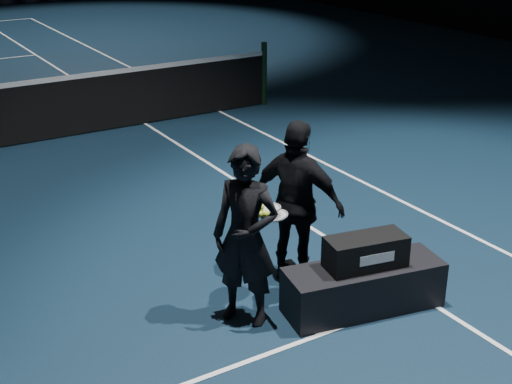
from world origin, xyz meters
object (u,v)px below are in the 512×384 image
player_bench (363,287)px  player_b (297,203)px  player_a (246,237)px  tennis_balls (262,212)px  racket_lower (274,215)px  racket_upper (268,208)px  racket_bag (366,252)px

player_bench → player_b: bearing=116.1°
player_bench → player_a: size_ratio=0.90×
player_b → tennis_balls: (-0.54, -0.24, 0.13)m
player_bench → racket_lower: bearing=144.8°
racket_lower → racket_upper: racket_upper is taller
racket_bag → player_b: 0.82m
racket_bag → player_a: (-0.98, 0.40, 0.23)m
racket_upper → tennis_balls: (-0.12, -0.09, 0.02)m
racket_lower → player_b: bearing=0.0°
racket_lower → racket_upper: (-0.06, 0.02, 0.08)m
racket_bag → player_b: player_b is taller
racket_bag → racket_upper: size_ratio=1.05×
player_bench → racket_lower: racket_lower is taller
racket_upper → player_bench: bearing=-72.8°
player_a → racket_upper: size_ratio=2.34×
player_b → racket_upper: size_ratio=2.34×
racket_bag → racket_lower: 0.86m
player_a → player_b: (0.77, 0.36, 0.00)m
player_b → racket_lower: player_b is taller
player_bench → tennis_balls: bearing=156.5°
player_bench → racket_upper: (-0.63, 0.61, 0.69)m
player_bench → player_a: (-0.98, 0.40, 0.58)m
player_bench → racket_bag: racket_bag is taller
racket_lower → tennis_balls: bearing=178.5°
racket_bag → tennis_balls: tennis_balls is taller
tennis_balls → player_a: bearing=-154.1°
player_bench → racket_bag: (-0.00, 0.00, 0.36)m
player_a → tennis_balls: 0.29m
player_bench → racket_upper: racket_upper is taller
racket_bag → player_b: (-0.20, 0.76, 0.23)m
racket_lower → racket_upper: bearing=141.3°
player_bench → racket_bag: bearing=-168.9°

